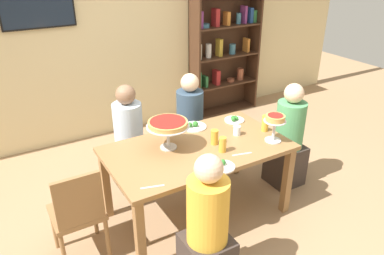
{
  "coord_description": "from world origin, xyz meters",
  "views": [
    {
      "loc": [
        -1.52,
        -2.49,
        2.35
      ],
      "look_at": [
        0.0,
        0.1,
        0.89
      ],
      "focal_mm": 34.57,
      "sensor_mm": 36.0,
      "label": 1
    }
  ],
  "objects_px": {
    "beer_glass_amber_tall": "(265,123)",
    "water_glass_clear_near": "(237,130)",
    "salad_plate_far_diner": "(221,165)",
    "television": "(37,7)",
    "cutlery_fork_near": "(242,154)",
    "salad_plate_spare": "(234,119)",
    "cutlery_knife_near": "(152,187)",
    "diner_far_left": "(130,144)",
    "diner_far_right": "(190,129)",
    "deep_dish_pizza_stand": "(168,125)",
    "salad_plate_near_diner": "(194,126)",
    "bookshelf": "(224,39)",
    "dining_table": "(198,155)",
    "diner_head_east": "(288,143)",
    "chair_head_west": "(78,212)",
    "beer_glass_amber_spare": "(223,145)",
    "diner_near_left": "(207,234)",
    "beer_glass_amber_short": "(215,137)",
    "personal_pizza_stand": "(275,122)"
  },
  "relations": [
    {
      "from": "salad_plate_near_diner",
      "to": "salad_plate_spare",
      "type": "bearing_deg",
      "value": -10.17
    },
    {
      "from": "deep_dish_pizza_stand",
      "to": "salad_plate_near_diner",
      "type": "distance_m",
      "value": 0.51
    },
    {
      "from": "chair_head_west",
      "to": "water_glass_clear_near",
      "type": "xyz_separation_m",
      "value": [
        1.56,
        0.05,
        0.3
      ]
    },
    {
      "from": "beer_glass_amber_spare",
      "to": "salad_plate_near_diner",
      "type": "bearing_deg",
      "value": 86.77
    },
    {
      "from": "beer_glass_amber_tall",
      "to": "cutlery_knife_near",
      "type": "height_order",
      "value": "beer_glass_amber_tall"
    },
    {
      "from": "deep_dish_pizza_stand",
      "to": "salad_plate_spare",
      "type": "bearing_deg",
      "value": 10.68
    },
    {
      "from": "diner_head_east",
      "to": "diner_near_left",
      "type": "bearing_deg",
      "value": 26.61
    },
    {
      "from": "diner_head_east",
      "to": "diner_far_left",
      "type": "distance_m",
      "value": 1.68
    },
    {
      "from": "bookshelf",
      "to": "deep_dish_pizza_stand",
      "type": "relative_size",
      "value": 5.82
    },
    {
      "from": "dining_table",
      "to": "television",
      "type": "relative_size",
      "value": 2.01
    },
    {
      "from": "deep_dish_pizza_stand",
      "to": "beer_glass_amber_tall",
      "type": "xyz_separation_m",
      "value": [
        0.97,
        -0.17,
        -0.14
      ]
    },
    {
      "from": "beer_glass_amber_short",
      "to": "television",
      "type": "bearing_deg",
      "value": 115.04
    },
    {
      "from": "salad_plate_far_diner",
      "to": "cutlery_fork_near",
      "type": "bearing_deg",
      "value": 16.0
    },
    {
      "from": "beer_glass_amber_tall",
      "to": "beer_glass_amber_spare",
      "type": "height_order",
      "value": "beer_glass_amber_tall"
    },
    {
      "from": "chair_head_west",
      "to": "beer_glass_amber_tall",
      "type": "distance_m",
      "value": 1.88
    },
    {
      "from": "diner_far_right",
      "to": "bookshelf",
      "type": "bearing_deg",
      "value": 133.48
    },
    {
      "from": "diner_far_left",
      "to": "diner_far_right",
      "type": "bearing_deg",
      "value": 89.31
    },
    {
      "from": "dining_table",
      "to": "personal_pizza_stand",
      "type": "distance_m",
      "value": 0.76
    },
    {
      "from": "diner_far_left",
      "to": "diner_near_left",
      "type": "bearing_deg",
      "value": -0.97
    },
    {
      "from": "salad_plate_spare",
      "to": "television",
      "type": "bearing_deg",
      "value": 128.37
    },
    {
      "from": "salad_plate_near_diner",
      "to": "beer_glass_amber_spare",
      "type": "xyz_separation_m",
      "value": [
        -0.03,
        -0.54,
        0.05
      ]
    },
    {
      "from": "diner_head_east",
      "to": "deep_dish_pizza_stand",
      "type": "height_order",
      "value": "diner_head_east"
    },
    {
      "from": "diner_head_east",
      "to": "diner_far_left",
      "type": "xyz_separation_m",
      "value": [
        -1.46,
        0.82,
        0.0
      ]
    },
    {
      "from": "beer_glass_amber_short",
      "to": "cutlery_knife_near",
      "type": "distance_m",
      "value": 0.85
    },
    {
      "from": "television",
      "to": "salad_plate_far_diner",
      "type": "distance_m",
      "value": 2.82
    },
    {
      "from": "cutlery_fork_near",
      "to": "bookshelf",
      "type": "bearing_deg",
      "value": 72.32
    },
    {
      "from": "diner_head_east",
      "to": "chair_head_west",
      "type": "bearing_deg",
      "value": 0.26
    },
    {
      "from": "diner_near_left",
      "to": "salad_plate_near_diner",
      "type": "height_order",
      "value": "diner_near_left"
    },
    {
      "from": "personal_pizza_stand",
      "to": "cutlery_knife_near",
      "type": "height_order",
      "value": "personal_pizza_stand"
    },
    {
      "from": "diner_near_left",
      "to": "personal_pizza_stand",
      "type": "relative_size",
      "value": 4.39
    },
    {
      "from": "salad_plate_far_diner",
      "to": "cutlery_knife_near",
      "type": "bearing_deg",
      "value": 177.47
    },
    {
      "from": "salad_plate_far_diner",
      "to": "beer_glass_amber_tall",
      "type": "xyz_separation_m",
      "value": [
        0.75,
        0.34,
        0.06
      ]
    },
    {
      "from": "beer_glass_amber_short",
      "to": "salad_plate_spare",
      "type": "bearing_deg",
      "value": 34.38
    },
    {
      "from": "deep_dish_pizza_stand",
      "to": "personal_pizza_stand",
      "type": "xyz_separation_m",
      "value": [
        0.89,
        -0.38,
        -0.03
      ]
    },
    {
      "from": "beer_glass_amber_short",
      "to": "beer_glass_amber_spare",
      "type": "bearing_deg",
      "value": -96.8
    },
    {
      "from": "beer_glass_amber_tall",
      "to": "water_glass_clear_near",
      "type": "distance_m",
      "value": 0.3
    },
    {
      "from": "salad_plate_far_diner",
      "to": "water_glass_clear_near",
      "type": "xyz_separation_m",
      "value": [
        0.46,
        0.41,
        0.03
      ]
    },
    {
      "from": "salad_plate_near_diner",
      "to": "beer_glass_amber_tall",
      "type": "bearing_deg",
      "value": -36.24
    },
    {
      "from": "salad_plate_far_diner",
      "to": "cutlery_fork_near",
      "type": "xyz_separation_m",
      "value": [
        0.27,
        0.08,
        -0.02
      ]
    },
    {
      "from": "dining_table",
      "to": "diner_head_east",
      "type": "xyz_separation_m",
      "value": [
        1.11,
        -0.02,
        -0.16
      ]
    },
    {
      "from": "bookshelf",
      "to": "water_glass_clear_near",
      "type": "bearing_deg",
      "value": -121.49
    },
    {
      "from": "diner_far_right",
      "to": "diner_far_left",
      "type": "xyz_separation_m",
      "value": [
        -0.73,
        0.01,
        0.0
      ]
    },
    {
      "from": "diner_far_left",
      "to": "beer_glass_amber_spare",
      "type": "bearing_deg",
      "value": 27.09
    },
    {
      "from": "bookshelf",
      "to": "diner_far_left",
      "type": "distance_m",
      "value": 2.46
    },
    {
      "from": "salad_plate_near_diner",
      "to": "salad_plate_far_diner",
      "type": "xyz_separation_m",
      "value": [
        -0.19,
        -0.75,
        0.0
      ]
    },
    {
      "from": "diner_head_east",
      "to": "cutlery_knife_near",
      "type": "xyz_separation_m",
      "value": [
        -1.72,
        -0.34,
        0.25
      ]
    },
    {
      "from": "diner_near_left",
      "to": "diner_far_left",
      "type": "xyz_separation_m",
      "value": [
        0.03,
        1.56,
        0.0
      ]
    },
    {
      "from": "dining_table",
      "to": "salad_plate_far_diner",
      "type": "bearing_deg",
      "value": -91.93
    },
    {
      "from": "salad_plate_far_diner",
      "to": "television",
      "type": "bearing_deg",
      "value": 108.28
    },
    {
      "from": "dining_table",
      "to": "salad_plate_spare",
      "type": "bearing_deg",
      "value": 24.38
    }
  ]
}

